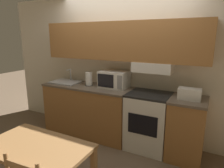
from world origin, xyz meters
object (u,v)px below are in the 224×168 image
at_px(microwave, 114,79).
at_px(paper_towel_roll, 89,79).
at_px(toaster, 190,94).
at_px(sink_basin, 66,82).
at_px(dining_table, 37,156).
at_px(stove_range, 148,121).

height_order(microwave, paper_towel_roll, microwave).
xyz_separation_m(toaster, sink_basin, (-2.27, 0.02, -0.07)).
distance_m(toaster, dining_table, 2.12).
height_order(sink_basin, paper_towel_roll, sink_basin).
height_order(microwave, toaster, microwave).
height_order(stove_range, sink_basin, sink_basin).
height_order(microwave, dining_table, microwave).
distance_m(toaster, sink_basin, 2.27).
distance_m(sink_basin, paper_towel_roll, 0.54).
distance_m(microwave, dining_table, 1.85).
bearing_deg(paper_towel_roll, microwave, 9.91).
relative_size(stove_range, dining_table, 0.85).
distance_m(paper_towel_roll, dining_table, 1.83).
bearing_deg(sink_basin, toaster, -0.52).
bearing_deg(toaster, paper_towel_roll, 178.75).
height_order(stove_range, dining_table, stove_range).
relative_size(stove_range, paper_towel_roll, 3.82).
xyz_separation_m(microwave, paper_towel_roll, (-0.47, -0.08, -0.02)).
distance_m(stove_range, microwave, 0.91).
bearing_deg(stove_range, toaster, -2.47).
bearing_deg(stove_range, microwave, 171.93).
xyz_separation_m(stove_range, sink_basin, (-1.68, -0.00, 0.48)).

